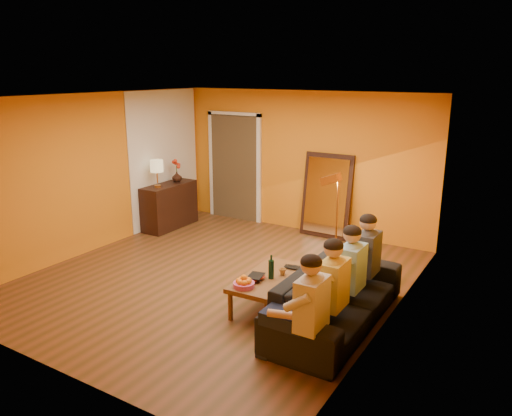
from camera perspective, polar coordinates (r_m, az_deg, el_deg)
The scene contains 27 objects.
room_shell at distance 7.28m, azimuth -2.89°, elevation 2.42°, with size 5.00×5.50×2.60m.
white_accent at distance 9.86m, azimuth -10.40°, elevation 5.63°, with size 0.02×1.90×2.58m, color white.
doorway_recess at distance 10.15m, azimuth -2.08°, elevation 4.72°, with size 1.06×0.30×2.10m, color #3F2D19.
door_jamb_left at distance 10.38m, azimuth -5.09°, elevation 4.90°, with size 0.08×0.06×2.20m, color white.
door_jamb_right at distance 9.75m, azimuth 0.33°, elevation 4.29°, with size 0.08×0.06×2.20m, color white.
door_header at distance 9.91m, azimuth -2.53°, elevation 10.70°, with size 1.22×0.06×0.08m, color white.
mirror_frame at distance 9.09m, azimuth 8.09°, elevation 1.42°, with size 0.92×0.06×1.52m, color black.
mirror_glass at distance 9.05m, azimuth 7.99°, elevation 1.37°, with size 0.78×0.02×1.36m, color white.
sideboard at distance 9.74m, azimuth -9.85°, elevation 0.26°, with size 0.44×1.18×0.85m, color black.
table_lamp at distance 9.37m, azimuth -11.24°, elevation 3.86°, with size 0.24×0.24×0.51m, color beige, non-canonical shape.
sofa at distance 6.09m, azimuth 9.23°, elevation -10.05°, with size 0.90×2.31×0.67m, color black.
coffee_table at distance 6.47m, azimuth 1.55°, elevation -9.49°, with size 0.62×1.22×0.42m, color brown, non-canonical shape.
floor_lamp at distance 7.63m, azimuth 9.20°, elevation -1.67°, with size 0.30×0.24×1.44m, color gold, non-canonical shape.
dog at distance 5.83m, azimuth 5.01°, elevation -11.41°, with size 0.34×0.53×0.62m, color olive, non-canonical shape.
person_far_left at distance 5.10m, azimuth 6.36°, elevation -11.83°, with size 0.70×0.44×1.22m, color beige, non-canonical shape.
person_mid_left at distance 5.56m, azimuth 8.81°, elevation -9.54°, with size 0.70×0.44×1.22m, color gold, non-canonical shape.
person_mid_right at distance 6.03m, azimuth 10.86°, elevation -7.58°, with size 0.70×0.44×1.22m, color #8AB6D5, non-canonical shape.
person_far_right at distance 6.51m, azimuth 12.59°, elevation -5.91°, with size 0.70×0.44×1.22m, color #343338, non-canonical shape.
fruit_bowl at distance 6.05m, azimuth -1.40°, elevation -8.33°, with size 0.26×0.26×0.16m, color #C94788, non-canonical shape.
wine_bottle at distance 6.27m, azimuth 1.75°, elevation -6.73°, with size 0.07×0.07×0.31m, color black.
tumbler at distance 6.42m, azimuth 3.05°, elevation -7.29°, with size 0.09×0.09×0.08m, color #B27F3F.
laptop at distance 6.59m, azimuth 4.46°, elevation -6.96°, with size 0.31×0.20×0.02m, color black.
book_lower at distance 6.31m, azimuth -0.78°, elevation -7.97°, with size 0.17×0.23×0.02m, color black.
book_mid at distance 6.31m, azimuth -0.65°, elevation -7.80°, with size 0.17×0.23×0.02m, color red.
book_upper at distance 6.29m, azimuth -0.83°, elevation -7.67°, with size 0.18×0.24×0.02m, color black.
vase at distance 9.80m, azimuth -9.03°, elevation 3.55°, with size 0.19×0.19×0.20m, color black.
flowers at distance 9.75m, azimuth -9.09°, elevation 4.96°, with size 0.17×0.17×0.45m, color red, non-canonical shape.
Camera 1 is at (4.00, -5.49, 2.94)m, focal length 35.00 mm.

